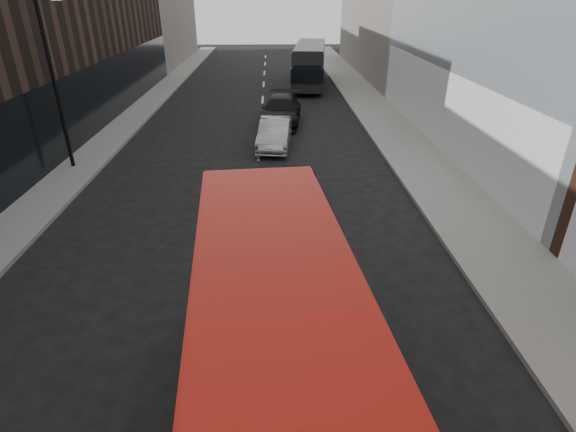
{
  "coord_description": "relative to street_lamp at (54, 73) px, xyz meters",
  "views": [
    {
      "loc": [
        0.68,
        -1.37,
        7.2
      ],
      "look_at": [
        1.01,
        7.95,
        2.5
      ],
      "focal_mm": 28.0,
      "sensor_mm": 36.0,
      "label": 1
    }
  ],
  "objects": [
    {
      "name": "sidewalk_right",
      "position": [
        15.72,
        7.0,
        -4.11
      ],
      "size": [
        3.0,
        80.0,
        0.15
      ],
      "primitive_type": "cube",
      "color": "slate",
      "rests_on": "ground"
    },
    {
      "name": "sidewalk_left",
      "position": [
        0.22,
        7.0,
        -4.11
      ],
      "size": [
        2.0,
        80.0,
        0.15
      ],
      "primitive_type": "cube",
      "color": "slate",
      "rests_on": "ground"
    },
    {
      "name": "street_lamp",
      "position": [
        0.0,
        0.0,
        0.0
      ],
      "size": [
        1.06,
        0.22,
        7.0
      ],
      "color": "black",
      "rests_on": "sidewalk_left"
    },
    {
      "name": "red_bus",
      "position": [
        9.02,
        -15.52,
        -1.97
      ],
      "size": [
        3.21,
        10.03,
        3.99
      ],
      "rotation": [
        0.0,
        0.0,
        0.09
      ],
      "color": "#9F1309",
      "rests_on": "ground"
    },
    {
      "name": "grey_bus",
      "position": [
        12.09,
        19.22,
        -2.41
      ],
      "size": [
        3.6,
        10.42,
        3.31
      ],
      "rotation": [
        0.0,
        0.0,
        -0.12
      ],
      "color": "black",
      "rests_on": "ground"
    },
    {
      "name": "car_a",
      "position": [
        9.62,
        -4.58,
        -3.48
      ],
      "size": [
        2.18,
        4.3,
        1.4
      ],
      "primitive_type": "imported",
      "rotation": [
        0.0,
        0.0,
        -0.13
      ],
      "color": "black",
      "rests_on": "ground"
    },
    {
      "name": "car_b",
      "position": [
        9.01,
        2.82,
        -3.47
      ],
      "size": [
        1.92,
        4.43,
        1.42
      ],
      "primitive_type": "imported",
      "rotation": [
        0.0,
        0.0,
        -0.1
      ],
      "color": "#97999F",
      "rests_on": "ground"
    },
    {
      "name": "car_c",
      "position": [
        9.46,
        7.39,
        -3.4
      ],
      "size": [
        2.74,
        5.59,
        1.57
      ],
      "primitive_type": "imported",
      "rotation": [
        0.0,
        0.0,
        -0.1
      ],
      "color": "black",
      "rests_on": "ground"
    }
  ]
}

